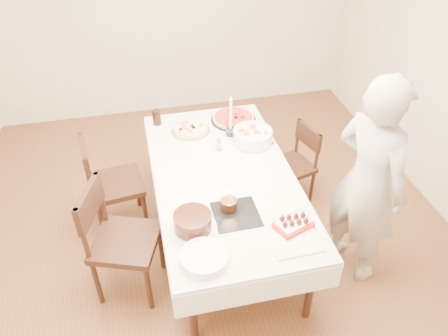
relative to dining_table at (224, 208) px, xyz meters
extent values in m
plane|color=brown|center=(-0.09, 0.00, -0.38)|extent=(5.00, 5.00, 0.00)
cube|color=beige|center=(-0.09, 2.50, 0.98)|extent=(4.50, 0.04, 2.70)
cube|color=white|center=(0.00, 0.00, 0.00)|extent=(1.46, 2.29, 0.75)
imported|color=#B2ADA8|center=(1.00, -0.52, 0.53)|extent=(0.64, 0.77, 1.80)
cylinder|color=beige|center=(-0.16, 0.71, 0.40)|extent=(0.47, 0.47, 0.04)
cylinder|color=red|center=(0.28, 0.82, 0.40)|extent=(0.51, 0.51, 0.04)
cube|color=#B21E1E|center=(0.40, 0.41, 0.38)|extent=(0.29, 0.29, 0.01)
cylinder|color=white|center=(0.36, 0.41, 0.44)|extent=(0.46, 0.46, 0.11)
cylinder|color=white|center=(0.19, 0.57, 0.58)|extent=(0.10, 0.10, 0.40)
cylinder|color=black|center=(-0.45, 0.91, 0.45)|extent=(0.09, 0.09, 0.15)
cylinder|color=#35180D|center=(-0.35, -0.55, 0.44)|extent=(0.44, 0.44, 0.14)
cube|color=black|center=(-0.02, -0.47, 0.38)|extent=(0.34, 0.34, 0.01)
cylinder|color=black|center=(-0.05, -0.40, 0.46)|extent=(0.15, 0.15, 0.14)
cube|color=beige|center=(0.31, -0.85, 0.38)|extent=(0.35, 0.24, 0.03)
cylinder|color=white|center=(-0.33, -0.85, 0.41)|extent=(0.43, 0.43, 0.07)
cylinder|color=white|center=(-0.29, -0.80, 0.38)|extent=(0.37, 0.37, 0.01)
camera|label=1|loc=(-0.62, -2.73, 2.65)|focal=35.00mm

